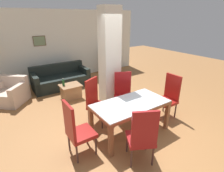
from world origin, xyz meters
TOP-DOWN VIEW (x-y plane):
  - ground_plane at (0.00, 0.00)m, footprint 18.00×18.00m
  - back_wall at (-0.00, 4.45)m, footprint 7.20×0.09m
  - divider_pillar at (0.32, 1.30)m, footprint 0.49×0.39m
  - dining_table at (0.00, 0.00)m, footprint 1.64×0.86m
  - dining_chair_near_left at (-0.41, -0.80)m, footprint 0.62×0.62m
  - dining_chair_far_right at (0.41, 0.80)m, footprint 0.62×0.62m
  - dining_chair_head_right at (1.26, 0.00)m, footprint 0.46×0.46m
  - dining_chair_head_left at (-1.26, 0.00)m, footprint 0.46×0.46m
  - dining_chair_far_left at (-0.41, 0.79)m, footprint 0.62×0.62m
  - sofa at (-0.36, 3.54)m, footprint 1.97×0.89m
  - armchair at (-2.06, 3.17)m, footprint 1.21×1.21m
  - coffee_table at (-0.42, 2.45)m, footprint 0.64×0.53m
  - bottle at (-0.61, 2.52)m, footprint 0.08×0.08m
  - tv_stand at (2.27, 4.17)m, footprint 0.91×0.40m
  - tv_screen at (2.27, 4.17)m, footprint 0.81×0.35m

SIDE VIEW (x-z plane):
  - ground_plane at x=0.00m, z-range 0.00..0.00m
  - tv_stand at x=2.27m, z-range 0.00..0.43m
  - coffee_table at x=-0.42m, z-range 0.01..0.44m
  - armchair at x=-2.06m, z-range -0.11..0.65m
  - sofa at x=-0.36m, z-range -0.12..0.69m
  - bottle at x=-0.61m, z-range 0.41..0.65m
  - dining_chair_near_left at x=-0.41m, z-range 0.02..1.13m
  - dining_chair_far_right at x=0.41m, z-range 0.02..1.13m
  - dining_chair_head_right at x=1.26m, z-range 0.02..1.13m
  - dining_chair_head_left at x=-1.26m, z-range 0.02..1.13m
  - dining_chair_far_left at x=-0.41m, z-range 0.02..1.13m
  - dining_table at x=0.00m, z-range 0.21..0.95m
  - tv_screen at x=2.27m, z-range 0.42..1.09m
  - divider_pillar at x=0.32m, z-range 0.00..2.70m
  - back_wall at x=0.00m, z-range 0.00..2.70m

